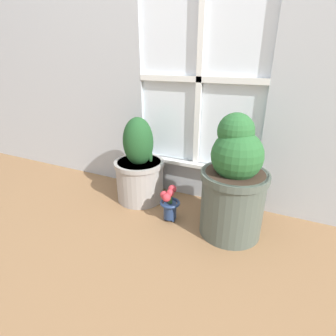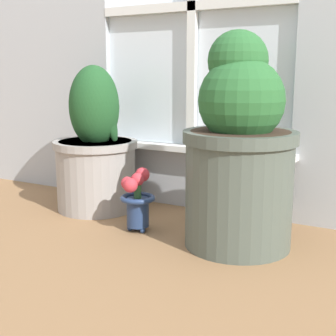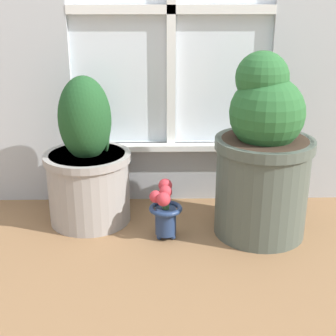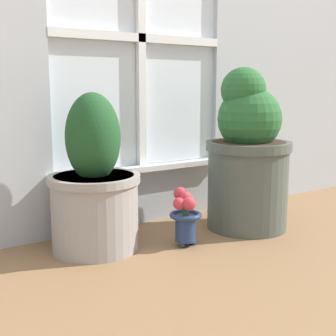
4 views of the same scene
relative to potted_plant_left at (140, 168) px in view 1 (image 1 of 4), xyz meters
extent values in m
plane|color=olive|center=(0.33, -0.28, -0.23)|extent=(10.00, 10.00, 0.00)
cube|color=#B2B7BC|center=(-0.97, 0.22, 1.02)|extent=(1.79, 0.05, 2.50)
cube|color=#B2B7BC|center=(0.33, 0.22, -0.10)|extent=(0.83, 0.05, 0.26)
cube|color=white|center=(0.33, 0.24, 0.58)|extent=(0.83, 0.02, 1.09)
cube|color=white|center=(0.33, 0.21, 0.58)|extent=(0.04, 0.03, 1.09)
cube|color=white|center=(0.33, 0.21, 0.58)|extent=(0.83, 0.03, 0.04)
cube|color=white|center=(0.33, 0.18, 0.02)|extent=(0.89, 0.06, 0.02)
cylinder|color=#9E9993|center=(0.00, 0.00, -0.09)|extent=(0.32, 0.32, 0.29)
cylinder|color=#9E9993|center=(0.00, 0.00, 0.04)|extent=(0.34, 0.34, 0.03)
cylinder|color=#38281E|center=(0.00, 0.00, 0.05)|extent=(0.30, 0.30, 0.01)
ellipsoid|color=#1E4C23|center=(0.00, 0.00, 0.19)|extent=(0.20, 0.20, 0.33)
ellipsoid|color=#1E4C23|center=(0.07, 0.01, 0.13)|extent=(0.05, 0.13, 0.19)
cylinder|color=#4C564C|center=(0.66, -0.12, -0.05)|extent=(0.34, 0.34, 0.38)
cylinder|color=#4C564C|center=(0.66, -0.12, 0.12)|extent=(0.36, 0.36, 0.04)
cylinder|color=#38281E|center=(0.66, -0.12, 0.14)|extent=(0.32, 0.32, 0.01)
sphere|color=#28602D|center=(0.66, -0.12, 0.24)|extent=(0.27, 0.27, 0.27)
sphere|color=#28602D|center=(0.64, -0.10, 0.36)|extent=(0.19, 0.19, 0.19)
ellipsoid|color=#28602D|center=(0.74, -0.08, 0.22)|extent=(0.10, 0.14, 0.17)
sphere|color=navy|center=(0.30, -0.13, -0.22)|extent=(0.02, 0.02, 0.02)
sphere|color=navy|center=(0.28, -0.17, -0.22)|extent=(0.02, 0.02, 0.02)
sphere|color=navy|center=(0.33, -0.17, -0.22)|extent=(0.02, 0.02, 0.02)
cylinder|color=navy|center=(0.30, -0.16, -0.17)|extent=(0.08, 0.08, 0.10)
torus|color=navy|center=(0.30, -0.16, -0.11)|extent=(0.12, 0.12, 0.02)
cylinder|color=#386633|center=(0.30, -0.16, -0.09)|extent=(0.03, 0.03, 0.06)
sphere|color=#C6333D|center=(0.30, -0.16, -0.05)|extent=(0.05, 0.05, 0.05)
sphere|color=#C6333D|center=(0.30, -0.12, -0.03)|extent=(0.05, 0.05, 0.05)
sphere|color=#C6333D|center=(0.27, -0.17, -0.06)|extent=(0.05, 0.05, 0.05)
sphere|color=#C6333D|center=(0.30, -0.19, -0.06)|extent=(0.05, 0.05, 0.05)
camera|label=1|loc=(0.88, -1.41, 0.71)|focal=28.00mm
camera|label=2|loc=(1.18, -1.50, 0.32)|focal=50.00mm
camera|label=3|loc=(0.28, -1.73, 0.64)|focal=50.00mm
camera|label=4|loc=(-0.73, -1.55, 0.37)|focal=50.00mm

